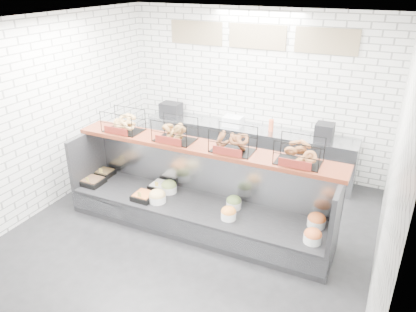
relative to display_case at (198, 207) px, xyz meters
The scene contains 5 objects.
ground 0.47m from the display_case, 89.66° to the right, with size 5.50×5.50×0.00m, color black.
room_shell 1.75m from the display_case, 89.55° to the left, with size 5.02×5.51×3.01m.
display_case is the anchor object (origin of this frame).
bagel_shelf 1.07m from the display_case, 89.34° to the left, with size 4.10×0.50×0.40m.
prep_counter 2.09m from the display_case, 90.12° to the left, with size 4.00×0.60×1.20m.
Camera 1 is at (2.35, -4.31, 3.53)m, focal length 35.00 mm.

